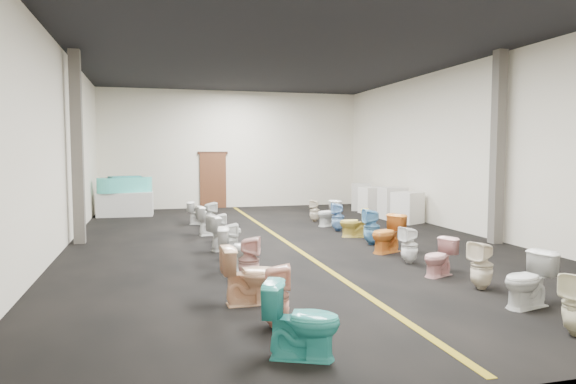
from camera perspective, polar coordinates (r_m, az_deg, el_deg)
name	(u,v)px	position (r m, az deg, el deg)	size (l,w,h in m)	color
floor	(285,241)	(12.43, -0.33, -5.50)	(16.00, 16.00, 0.00)	black
ceiling	(285,52)	(12.47, -0.33, 15.33)	(16.00, 16.00, 0.00)	black
wall_back	(233,149)	(20.09, -6.11, 4.72)	(10.00, 10.00, 0.00)	beige
wall_front	(515,140)	(4.93, 23.91, 5.26)	(10.00, 10.00, 0.00)	beige
wall_left	(58,147)	(12.00, -24.19, 4.55)	(16.00, 16.00, 0.00)	beige
wall_right	(469,148)	(14.34, 19.45, 4.61)	(16.00, 16.00, 0.00)	beige
aisle_stripe	(285,241)	(12.43, -0.33, -5.48)	(0.12, 15.60, 0.01)	olive
back_door	(213,181)	(19.95, -8.33, 1.25)	(1.00, 0.10, 2.10)	#562D19
door_frame	(213,153)	(19.93, -8.36, 4.33)	(1.15, 0.08, 0.10)	#331C11
column_left	(77,148)	(12.95, -22.38, 4.57)	(0.25, 0.25, 4.50)	#59544C
column_right	(498,148)	(12.98, 22.28, 4.57)	(0.25, 0.25, 4.50)	#59544C
display_table	(125,204)	(18.14, -17.61, -1.28)	(1.80, 0.90, 0.80)	silver
bathtub	(125,184)	(18.09, -17.66, 0.83)	(1.77, 1.11, 0.55)	#45C7BA
appliance_crate_a	(407,208)	(15.97, 13.13, -1.70)	(0.73, 0.73, 0.94)	silver
appliance_crate_b	(392,203)	(16.85, 11.53, -1.21)	(0.74, 0.74, 1.02)	beige
appliance_crate_c	(373,200)	(18.19, 9.45, -0.92)	(0.82, 0.82, 0.92)	white
appliance_crate_d	(361,197)	(19.17, 8.12, -0.53)	(0.70, 0.70, 1.00)	silver
toilet_left_0	(302,320)	(5.49, 1.58, -14.07)	(0.45, 0.79, 0.80)	teal
toilet_left_1	(275,296)	(6.41, -1.41, -11.48)	(0.35, 0.36, 0.78)	#E6A28B
toilet_left_2	(251,275)	(7.35, -4.19, -9.17)	(0.47, 0.82, 0.84)	#F4BF92
toilet_left_3	(249,260)	(8.47, -4.36, -7.56)	(0.35, 0.36, 0.77)	#D6A098
toilet_left_4	(240,249)	(9.42, -5.39, -6.28)	(0.44, 0.78, 0.79)	white
toilet_left_5	(229,241)	(10.50, -6.53, -5.41)	(0.32, 0.33, 0.71)	white
toilet_left_6	(225,232)	(11.37, -6.97, -4.49)	(0.43, 0.76, 0.78)	silver
toilet_left_7	(219,228)	(12.39, -7.69, -3.97)	(0.31, 0.31, 0.68)	silver
toilet_left_8	(212,220)	(13.44, -8.49, -3.15)	(0.43, 0.75, 0.76)	white
toilet_left_9	(210,216)	(14.49, -8.69, -2.62)	(0.34, 0.35, 0.75)	silver
toilet_left_10	(199,213)	(15.49, -9.83, -2.32)	(0.38, 0.66, 0.67)	white
toilet_right_1	(528,280)	(7.90, 25.12, -8.84)	(0.43, 0.76, 0.78)	silver
toilet_right_2	(482,265)	(8.64, 20.71, -7.63)	(0.34, 0.35, 0.76)	#F4E6CB
toilet_right_3	(439,257)	(9.32, 16.45, -6.98)	(0.37, 0.65, 0.66)	#E5A3A3
toilet_right_4	(409,245)	(10.21, 13.34, -5.76)	(0.32, 0.33, 0.72)	white
toilet_right_5	(387,234)	(11.18, 10.97, -4.59)	(0.45, 0.79, 0.81)	orange
toilet_right_6	(372,227)	(12.06, 9.28, -3.84)	(0.38, 0.39, 0.84)	#60A1CF
toilet_right_7	(354,223)	(13.07, 7.35, -3.42)	(0.41, 0.72, 0.73)	#E1C550
toilet_right_8	(338,217)	(14.02, 5.56, -2.78)	(0.35, 0.36, 0.77)	#78A6DA
toilet_right_9	(328,213)	(14.97, 4.49, -2.38)	(0.41, 0.72, 0.74)	white
toilet_right_10	(315,211)	(15.86, 2.98, -2.07)	(0.31, 0.32, 0.69)	beige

